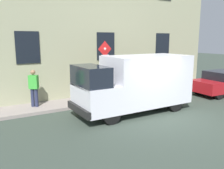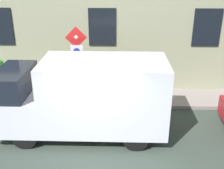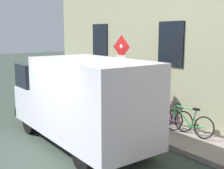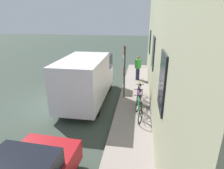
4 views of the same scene
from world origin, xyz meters
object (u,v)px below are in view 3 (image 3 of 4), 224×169
at_px(bicycle_blue, 153,112).
at_px(bicycle_green, 188,122).
at_px(bicycle_orange, 138,108).
at_px(delivery_van, 81,99).
at_px(pedestrian, 87,82).
at_px(sign_post_stacked, 121,70).
at_px(bicycle_purple, 169,117).

bearing_deg(bicycle_blue, bicycle_green, 178.28).
bearing_deg(bicycle_orange, delivery_van, 96.82).
bearing_deg(pedestrian, sign_post_stacked, -67.11).
bearing_deg(bicycle_orange, bicycle_green, 174.12).
height_order(bicycle_blue, bicycle_orange, same).
xyz_separation_m(sign_post_stacked, bicycle_purple, (0.90, -1.38, -1.46)).
relative_size(sign_post_stacked, bicycle_orange, 1.67).
bearing_deg(delivery_van, bicycle_green, -120.00).
bearing_deg(bicycle_green, bicycle_blue, -7.03).
relative_size(sign_post_stacked, pedestrian, 1.67).
relative_size(bicycle_green, bicycle_orange, 1.00).
relative_size(sign_post_stacked, bicycle_blue, 1.68).
xyz_separation_m(sign_post_stacked, bicycle_blue, (0.90, -0.63, -1.46)).
height_order(bicycle_purple, bicycle_blue, same).
relative_size(delivery_van, bicycle_purple, 3.12).
height_order(delivery_van, bicycle_orange, delivery_van).
height_order(sign_post_stacked, bicycle_blue, sign_post_stacked).
height_order(delivery_van, bicycle_green, delivery_van).
bearing_deg(delivery_van, sign_post_stacked, -74.93).
xyz_separation_m(delivery_van, bicycle_green, (2.80, -1.63, -0.82)).
bearing_deg(sign_post_stacked, bicycle_orange, 7.94).
height_order(bicycle_purple, bicycle_orange, same).
xyz_separation_m(sign_post_stacked, delivery_van, (-1.90, -0.51, -0.63)).
relative_size(delivery_van, bicycle_green, 3.11).
relative_size(bicycle_purple, pedestrian, 0.99).
bearing_deg(bicycle_blue, sign_post_stacked, 53.49).
xyz_separation_m(bicycle_purple, bicycle_blue, (0.00, 0.75, 0.00)).
distance_m(bicycle_green, bicycle_blue, 1.51).
distance_m(bicycle_green, bicycle_orange, 2.26).
distance_m(bicycle_blue, pedestrian, 4.00).
xyz_separation_m(delivery_van, bicycle_blue, (2.81, -0.12, -0.82)).
distance_m(bicycle_green, pedestrian, 5.50).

